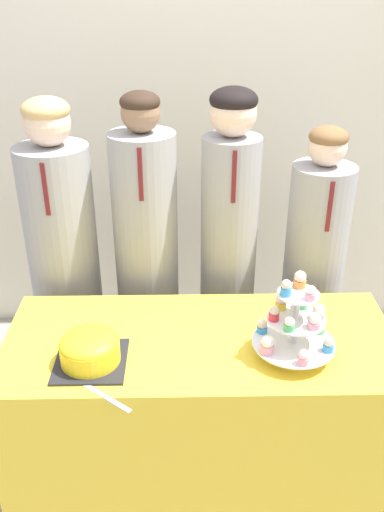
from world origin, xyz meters
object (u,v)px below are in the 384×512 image
cake_knife (83,384)px  student_3 (311,284)px  student_0 (66,276)px  student_2 (228,265)px  student_1 (147,273)px  cupcake_stand (295,322)px  round_cake (90,348)px

cake_knife → student_3: bearing=78.4°
student_0 → student_3: 1.15m
student_0 → student_3: (1.15, -0.00, -0.06)m
cake_knife → student_2: 0.96m
student_0 → student_1: (0.38, -0.00, 0.01)m
cake_knife → cupcake_stand: (0.73, 0.15, 0.14)m
round_cake → cake_knife: size_ratio=0.96×
cupcake_stand → student_2: size_ratio=0.20×
round_cake → cake_knife: 0.13m
student_0 → student_2: (0.75, -0.00, 0.05)m
round_cake → student_0: (-0.22, 0.68, -0.10)m
cupcake_stand → student_1: student_1 is taller
student_3 → student_0: bearing=180.0°
student_0 → student_2: 0.75m
cake_knife → student_1: size_ratio=0.17×
student_1 → student_3: size_ratio=1.10×
student_2 → cake_knife: bearing=-124.5°
round_cake → cake_knife: (-0.01, -0.11, -0.06)m
student_0 → cake_knife: bearing=-75.2°
student_1 → student_0: bearing=180.0°
cupcake_stand → student_1: (-0.56, 0.64, -0.16)m
round_cake → student_2: student_2 is taller
round_cake → student_3: student_3 is taller
cupcake_stand → round_cake: bearing=-177.0°
student_1 → student_2: (0.37, -0.00, 0.04)m
cake_knife → student_3: size_ratio=0.18×
cupcake_stand → cake_knife: bearing=-168.3°
cupcake_stand → student_3: student_3 is taller
cupcake_stand → student_3: 0.71m
student_0 → round_cake: bearing=-72.1°
student_3 → student_2: bearing=180.0°
cake_knife → student_1: 0.81m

